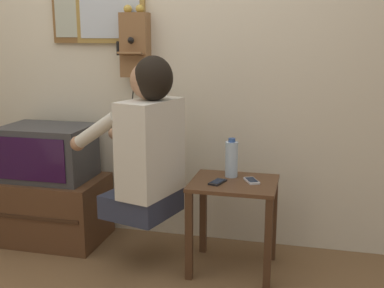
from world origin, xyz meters
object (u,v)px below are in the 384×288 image
television (47,152)px  wall_phone_antique (135,44)px  framed_picture (72,2)px  cell_phone_held (218,182)px  cell_phone_spare (251,181)px  person (147,143)px  water_bottle (232,159)px

television → wall_phone_antique: size_ratio=0.68×
framed_picture → cell_phone_held: 1.57m
television → cell_phone_spare: 1.38m
cell_phone_held → person: bearing=-159.4°
wall_phone_antique → water_bottle: wall_phone_antique is taller
framed_picture → cell_phone_spare: size_ratio=3.89×
wall_phone_antique → cell_phone_spare: (0.82, -0.34, -0.76)m
television → water_bottle: 1.24m
television → cell_phone_spare: bearing=-4.7°
cell_phone_held → water_bottle: water_bottle is taller
television → water_bottle: size_ratio=2.43×
television → cell_phone_held: bearing=-9.0°
television → cell_phone_spare: (1.37, -0.11, -0.06)m
cell_phone_held → water_bottle: (0.05, 0.15, 0.10)m
person → cell_phone_spare: 0.64m
wall_phone_antique → water_bottle: 0.99m
person → wall_phone_antique: wall_phone_antique is taller
water_bottle → television: bearing=178.1°
cell_phone_held → water_bottle: size_ratio=0.58×
wall_phone_antique → framed_picture: size_ratio=1.55×
wall_phone_antique → cell_phone_held: wall_phone_antique is taller
water_bottle → cell_phone_held: bearing=-110.5°
cell_phone_held → water_bottle: bearing=86.9°
framed_picture → cell_phone_spare: 1.68m
wall_phone_antique → water_bottle: size_ratio=3.55×
wall_phone_antique → cell_phone_spare: 1.17m
water_bottle → person: bearing=-160.1°
framed_picture → water_bottle: 1.51m
wall_phone_antique → framed_picture: framed_picture is taller
person → wall_phone_antique: 0.73m
framed_picture → cell_phone_spare: (1.27, -0.38, -1.04)m
cell_phone_held → water_bottle: 0.19m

